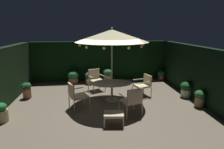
# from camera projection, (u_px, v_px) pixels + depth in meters

# --- Properties ---
(ground_plane) EXTENTS (7.95, 7.33, 0.02)m
(ground_plane) POSITION_uv_depth(u_px,v_px,m) (105.00, 104.00, 7.22)
(ground_plane) COLOR brown
(hedge_backdrop_rear) EXTENTS (7.95, 0.30, 2.18)m
(hedge_backdrop_rear) POSITION_uv_depth(u_px,v_px,m) (100.00, 61.00, 10.33)
(hedge_backdrop_rear) COLOR black
(hedge_backdrop_rear) RESTS_ON ground_plane
(hedge_backdrop_right) EXTENTS (0.30, 7.33, 2.18)m
(hedge_backdrop_right) POSITION_uv_depth(u_px,v_px,m) (200.00, 74.00, 7.39)
(hedge_backdrop_right) COLOR black
(hedge_backdrop_right) RESTS_ON ground_plane
(patio_dining_table) EXTENTS (1.67, 1.17, 0.75)m
(patio_dining_table) POSITION_uv_depth(u_px,v_px,m) (112.00, 86.00, 7.45)
(patio_dining_table) COLOR beige
(patio_dining_table) RESTS_ON ground_plane
(patio_umbrella) EXTENTS (2.80, 2.80, 2.91)m
(patio_umbrella) POSITION_uv_depth(u_px,v_px,m) (112.00, 36.00, 6.96)
(patio_umbrella) COLOR silver
(patio_umbrella) RESTS_ON ground_plane
(patio_chair_north) EXTENTS (0.79, 0.74, 0.99)m
(patio_chair_north) POSITION_uv_depth(u_px,v_px,m) (132.00, 99.00, 6.14)
(patio_chair_north) COLOR silver
(patio_chair_north) RESTS_ON ground_plane
(patio_chair_northeast) EXTENTS (0.78, 0.77, 0.90)m
(patio_chair_northeast) POSITION_uv_depth(u_px,v_px,m) (144.00, 84.00, 8.06)
(patio_chair_northeast) COLOR silver
(patio_chair_northeast) RESTS_ON ground_plane
(patio_chair_east) EXTENTS (0.82, 0.81, 0.98)m
(patio_chair_east) POSITION_uv_depth(u_px,v_px,m) (96.00, 78.00, 8.74)
(patio_chair_east) COLOR silver
(patio_chair_east) RESTS_ON ground_plane
(patio_chair_southeast) EXTENTS (0.81, 0.77, 0.98)m
(patio_chair_southeast) POSITION_uv_depth(u_px,v_px,m) (76.00, 94.00, 6.66)
(patio_chair_southeast) COLOR beige
(patio_chair_southeast) RESTS_ON ground_plane
(ottoman_footrest) EXTENTS (0.65, 0.51, 0.38)m
(ottoman_footrest) POSITION_uv_depth(u_px,v_px,m) (114.00, 115.00, 5.59)
(ottoman_footrest) COLOR beige
(ottoman_footrest) RESTS_ON ground_plane
(potted_plant_back_left) EXTENTS (0.43, 0.43, 0.64)m
(potted_plant_back_left) POSITION_uv_depth(u_px,v_px,m) (200.00, 98.00, 6.89)
(potted_plant_back_left) COLOR #8E744F
(potted_plant_back_left) RESTS_ON ground_plane
(potted_plant_front_corner) EXTENTS (0.41, 0.41, 0.67)m
(potted_plant_front_corner) POSITION_uv_depth(u_px,v_px,m) (27.00, 90.00, 7.75)
(potted_plant_front_corner) COLOR #A76144
(potted_plant_front_corner) RESTS_ON ground_plane
(potted_plant_right_near) EXTENTS (0.52, 0.52, 0.74)m
(potted_plant_right_near) POSITION_uv_depth(u_px,v_px,m) (108.00, 76.00, 9.92)
(potted_plant_right_near) COLOR tan
(potted_plant_right_near) RESTS_ON ground_plane
(potted_plant_back_right) EXTENTS (0.52, 0.52, 0.66)m
(potted_plant_back_right) POSITION_uv_depth(u_px,v_px,m) (186.00, 89.00, 7.88)
(potted_plant_back_right) COLOR beige
(potted_plant_back_right) RESTS_ON ground_plane
(potted_plant_back_center) EXTENTS (0.39, 0.39, 0.62)m
(potted_plant_back_center) POSITION_uv_depth(u_px,v_px,m) (1.00, 112.00, 5.79)
(potted_plant_back_center) COLOR tan
(potted_plant_back_center) RESTS_ON ground_plane
(potted_plant_right_far) EXTENTS (0.43, 0.43, 0.55)m
(potted_plant_right_far) POSITION_uv_depth(u_px,v_px,m) (161.00, 75.00, 10.48)
(potted_plant_right_far) COLOR #A06647
(potted_plant_right_far) RESTS_ON ground_plane
(potted_plant_left_far) EXTENTS (0.62, 0.62, 0.68)m
(potted_plant_left_far) POSITION_uv_depth(u_px,v_px,m) (73.00, 77.00, 9.84)
(potted_plant_left_far) COLOR #A86341
(potted_plant_left_far) RESTS_ON ground_plane
(potted_plant_left_near) EXTENTS (0.54, 0.54, 0.63)m
(potted_plant_left_near) POSITION_uv_depth(u_px,v_px,m) (90.00, 77.00, 9.80)
(potted_plant_left_near) COLOR tan
(potted_plant_left_near) RESTS_ON ground_plane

